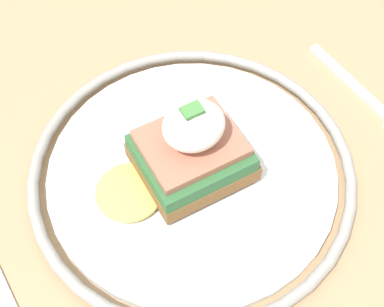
# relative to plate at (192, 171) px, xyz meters

# --- Properties ---
(dining_table) EXTENTS (1.16, 0.87, 0.76)m
(dining_table) POSITION_rel_plate_xyz_m (-0.03, -0.02, -0.11)
(dining_table) COLOR tan
(dining_table) RESTS_ON ground_plane
(plate) EXTENTS (0.28, 0.28, 0.02)m
(plate) POSITION_rel_plate_xyz_m (0.00, 0.00, 0.00)
(plate) COLOR white
(plate) RESTS_ON dining_table
(sandwich) EXTENTS (0.13, 0.08, 0.08)m
(sandwich) POSITION_rel_plate_xyz_m (0.00, 0.00, 0.03)
(sandwich) COLOR brown
(sandwich) RESTS_ON plate
(fork) EXTENTS (0.02, 0.15, 0.00)m
(fork) POSITION_rel_plate_xyz_m (-0.19, 0.01, -0.01)
(fork) COLOR silver
(fork) RESTS_ON dining_table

